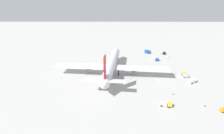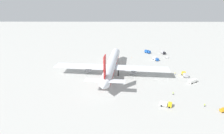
{
  "view_description": "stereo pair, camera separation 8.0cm",
  "coord_description": "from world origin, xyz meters",
  "px_view_note": "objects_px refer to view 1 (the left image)",
  "views": [
    {
      "loc": [
        -130.01,
        -1.25,
        52.17
      ],
      "look_at": [
        0.69,
        -0.36,
        4.85
      ],
      "focal_mm": 31.54,
      "sensor_mm": 36.0,
      "label": 1
    },
    {
      "loc": [
        -130.01,
        -1.33,
        52.17
      ],
      "look_at": [
        0.69,
        -0.36,
        4.85
      ],
      "focal_mm": 31.54,
      "sensor_mm": 36.0,
      "label": 2
    }
  ],
  "objects_px": {
    "service_truck_1": "(148,52)",
    "service_truck_3": "(166,104)",
    "service_truck_4": "(156,58)",
    "ground_worker_1": "(173,93)",
    "baggage_cart_0": "(167,57)",
    "traffic_cone_1": "(132,58)",
    "ground_worker_2": "(205,105)",
    "ground_worker_0": "(175,73)",
    "traffic_cone_0": "(59,64)",
    "service_truck_5": "(185,74)",
    "service_truck_0": "(193,81)",
    "airliner": "(111,65)",
    "service_truck_2": "(163,52)"
  },
  "relations": [
    {
      "from": "service_truck_2",
      "to": "traffic_cone_1",
      "type": "relative_size",
      "value": 11.75
    },
    {
      "from": "traffic_cone_1",
      "to": "ground_worker_2",
      "type": "bearing_deg",
      "value": -160.35
    },
    {
      "from": "service_truck_1",
      "to": "service_truck_3",
      "type": "distance_m",
      "value": 97.78
    },
    {
      "from": "service_truck_2",
      "to": "traffic_cone_1",
      "type": "xyz_separation_m",
      "value": [
        -13.16,
        31.29,
        -1.27
      ]
    },
    {
      "from": "ground_worker_1",
      "to": "ground_worker_2",
      "type": "height_order",
      "value": "ground_worker_1"
    },
    {
      "from": "service_truck_0",
      "to": "service_truck_2",
      "type": "height_order",
      "value": "service_truck_2"
    },
    {
      "from": "service_truck_3",
      "to": "service_truck_5",
      "type": "relative_size",
      "value": 0.96
    },
    {
      "from": "service_truck_3",
      "to": "traffic_cone_1",
      "type": "height_order",
      "value": "service_truck_3"
    },
    {
      "from": "service_truck_1",
      "to": "traffic_cone_1",
      "type": "bearing_deg",
      "value": 132.99
    },
    {
      "from": "service_truck_4",
      "to": "ground_worker_0",
      "type": "height_order",
      "value": "service_truck_4"
    },
    {
      "from": "traffic_cone_1",
      "to": "service_truck_4",
      "type": "bearing_deg",
      "value": -107.66
    },
    {
      "from": "service_truck_3",
      "to": "service_truck_4",
      "type": "bearing_deg",
      "value": -7.62
    },
    {
      "from": "airliner",
      "to": "ground_worker_2",
      "type": "height_order",
      "value": "airliner"
    },
    {
      "from": "service_truck_2",
      "to": "traffic_cone_0",
      "type": "distance_m",
      "value": 96.76
    },
    {
      "from": "service_truck_3",
      "to": "baggage_cart_0",
      "type": "bearing_deg",
      "value": -14.76
    },
    {
      "from": "service_truck_4",
      "to": "ground_worker_2",
      "type": "height_order",
      "value": "service_truck_4"
    },
    {
      "from": "airliner",
      "to": "service_truck_5",
      "type": "distance_m",
      "value": 51.12
    },
    {
      "from": "airliner",
      "to": "traffic_cone_1",
      "type": "height_order",
      "value": "airliner"
    },
    {
      "from": "ground_worker_0",
      "to": "traffic_cone_0",
      "type": "distance_m",
      "value": 90.15
    },
    {
      "from": "ground_worker_1",
      "to": "traffic_cone_1",
      "type": "distance_m",
      "value": 71.83
    },
    {
      "from": "service_truck_1",
      "to": "ground_worker_1",
      "type": "relative_size",
      "value": 3.47
    },
    {
      "from": "traffic_cone_0",
      "to": "traffic_cone_1",
      "type": "height_order",
      "value": "same"
    },
    {
      "from": "service_truck_5",
      "to": "service_truck_0",
      "type": "bearing_deg",
      "value": -173.21
    },
    {
      "from": "ground_worker_0",
      "to": "traffic_cone_1",
      "type": "relative_size",
      "value": 3.18
    },
    {
      "from": "ground_worker_0",
      "to": "ground_worker_1",
      "type": "xyz_separation_m",
      "value": [
        -30.16,
        9.95,
        0.0
      ]
    },
    {
      "from": "airliner",
      "to": "traffic_cone_0",
      "type": "bearing_deg",
      "value": 63.0
    },
    {
      "from": "baggage_cart_0",
      "to": "ground_worker_2",
      "type": "relative_size",
      "value": 1.95
    },
    {
      "from": "ground_worker_2",
      "to": "traffic_cone_1",
      "type": "height_order",
      "value": "ground_worker_2"
    },
    {
      "from": "service_truck_4",
      "to": "baggage_cart_0",
      "type": "distance_m",
      "value": 12.93
    },
    {
      "from": "ground_worker_0",
      "to": "ground_worker_2",
      "type": "relative_size",
      "value": 1.04
    },
    {
      "from": "service_truck_2",
      "to": "service_truck_1",
      "type": "bearing_deg",
      "value": 80.32
    },
    {
      "from": "service_truck_1",
      "to": "baggage_cart_0",
      "type": "height_order",
      "value": "service_truck_1"
    },
    {
      "from": "traffic_cone_0",
      "to": "ground_worker_1",
      "type": "bearing_deg",
      "value": -123.77
    },
    {
      "from": "service_truck_2",
      "to": "service_truck_4",
      "type": "relative_size",
      "value": 0.89
    },
    {
      "from": "ground_worker_1",
      "to": "traffic_cone_0",
      "type": "height_order",
      "value": "ground_worker_1"
    },
    {
      "from": "service_truck_1",
      "to": "airliner",
      "type": "bearing_deg",
      "value": 148.0
    },
    {
      "from": "ground_worker_0",
      "to": "ground_worker_1",
      "type": "relative_size",
      "value": 1.0
    },
    {
      "from": "service_truck_4",
      "to": "ground_worker_1",
      "type": "xyz_separation_m",
      "value": [
        -63.31,
        2.99,
        -0.66
      ]
    },
    {
      "from": "traffic_cone_1",
      "to": "service_truck_0",
      "type": "bearing_deg",
      "value": -147.36
    },
    {
      "from": "service_truck_2",
      "to": "traffic_cone_1",
      "type": "bearing_deg",
      "value": 112.81
    },
    {
      "from": "ground_worker_0",
      "to": "ground_worker_2",
      "type": "height_order",
      "value": "ground_worker_0"
    },
    {
      "from": "service_truck_0",
      "to": "ground_worker_2",
      "type": "height_order",
      "value": "service_truck_0"
    },
    {
      "from": "baggage_cart_0",
      "to": "traffic_cone_1",
      "type": "height_order",
      "value": "baggage_cart_0"
    },
    {
      "from": "service_truck_2",
      "to": "baggage_cart_0",
      "type": "xyz_separation_m",
      "value": [
        -13.5,
        -0.28,
        -0.76
      ]
    },
    {
      "from": "service_truck_1",
      "to": "service_truck_3",
      "type": "relative_size",
      "value": 0.98
    },
    {
      "from": "traffic_cone_0",
      "to": "service_truck_5",
      "type": "bearing_deg",
      "value": -104.91
    },
    {
      "from": "service_truck_0",
      "to": "ground_worker_1",
      "type": "bearing_deg",
      "value": 133.54
    },
    {
      "from": "service_truck_2",
      "to": "ground_worker_0",
      "type": "height_order",
      "value": "service_truck_2"
    },
    {
      "from": "service_truck_2",
      "to": "service_truck_4",
      "type": "xyz_separation_m",
      "value": [
        -19.59,
        11.1,
        0.01
      ]
    },
    {
      "from": "service_truck_0",
      "to": "ground_worker_0",
      "type": "bearing_deg",
      "value": 27.07
    }
  ]
}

